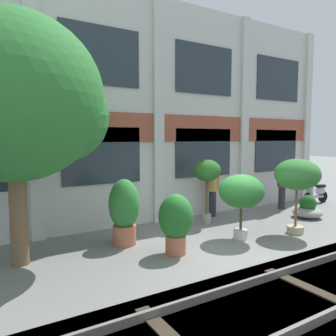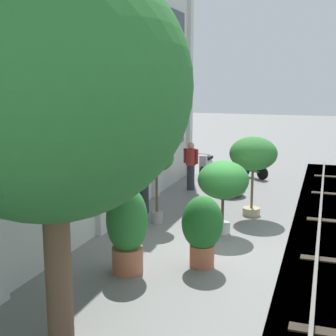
# 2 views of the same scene
# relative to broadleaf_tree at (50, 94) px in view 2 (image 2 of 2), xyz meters

# --- Properties ---
(ground_plane) EXTENTS (80.00, 80.00, 0.00)m
(ground_plane) POSITION_rel_broadleaf_tree_xyz_m (4.42, -1.44, -3.52)
(ground_plane) COLOR slate
(apartment_facade) EXTENTS (15.45, 0.64, 7.24)m
(apartment_facade) POSITION_rel_broadleaf_tree_xyz_m (4.42, 1.88, 0.10)
(apartment_facade) COLOR silver
(apartment_facade) RESTS_ON ground
(broadleaf_tree) EXTENTS (3.96, 3.77, 5.41)m
(broadleaf_tree) POSITION_rel_broadleaf_tree_xyz_m (0.00, 0.00, 0.00)
(broadleaf_tree) COLOR brown
(broadleaf_tree) RESTS_ON ground
(potted_plant_ribbed_drum) EXTENTS (0.83, 0.83, 1.45)m
(potted_plant_ribbed_drum) POSITION_rel_broadleaf_tree_xyz_m (3.27, -1.23, -2.70)
(potted_plant_ribbed_drum) COLOR #B76647
(potted_plant_ribbed_drum) RESTS_ON ground
(potted_plant_low_pan) EXTENTS (1.23, 1.23, 1.79)m
(potted_plant_low_pan) POSITION_rel_broadleaf_tree_xyz_m (5.44, -1.17, -2.22)
(potted_plant_low_pan) COLOR beige
(potted_plant_low_pan) RESTS_ON ground
(potted_plant_terracotta_small) EXTENTS (0.88, 0.88, 2.09)m
(potted_plant_terracotta_small) POSITION_rel_broadleaf_tree_xyz_m (5.65, 0.61, -1.87)
(potted_plant_terracotta_small) COLOR gray
(potted_plant_terracotta_small) RESTS_ON ground
(potted_plant_wide_bowl) EXTENTS (1.00, 1.00, 0.79)m
(potted_plant_wide_bowl) POSITION_rel_broadleaf_tree_xyz_m (9.13, -0.62, -3.23)
(potted_plant_wide_bowl) COLOR gray
(potted_plant_wide_bowl) RESTS_ON ground
(potted_plant_glazed_jar) EXTENTS (0.80, 0.80, 1.72)m
(potted_plant_glazed_jar) POSITION_rel_broadleaf_tree_xyz_m (2.51, 0.06, -2.60)
(potted_plant_glazed_jar) COLOR #B76647
(potted_plant_glazed_jar) RESTS_ON ground
(potted_plant_tall_urn) EXTENTS (1.29, 1.29, 2.18)m
(potted_plant_tall_urn) POSITION_rel_broadleaf_tree_xyz_m (7.19, -1.61, -1.84)
(potted_plant_tall_urn) COLOR tan
(potted_plant_tall_urn) RESTS_ON ground
(scooter_near_curb) EXTENTS (0.84, 1.21, 0.98)m
(scooter_near_curb) POSITION_rel_broadleaf_tree_xyz_m (12.16, -0.95, -3.08)
(scooter_near_curb) COLOR black
(scooter_near_curb) RESTS_ON ground
(scooter_second_parked) EXTENTS (1.38, 0.50, 0.98)m
(scooter_second_parked) POSITION_rel_broadleaf_tree_xyz_m (11.76, 0.82, -3.08)
(scooter_second_parked) COLOR black
(scooter_second_parked) RESTS_ON ground
(resident_by_doorway) EXTENTS (0.50, 0.34, 1.65)m
(resident_by_doorway) POSITION_rel_broadleaf_tree_xyz_m (6.43, 1.27, -2.64)
(resident_by_doorway) COLOR #282833
(resident_by_doorway) RESTS_ON ground
(resident_watching_tracks) EXTENTS (0.34, 0.53, 1.63)m
(resident_watching_tracks) POSITION_rel_broadleaf_tree_xyz_m (9.53, 0.82, -2.65)
(resident_watching_tracks) COLOR #282833
(resident_watching_tracks) RESTS_ON ground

